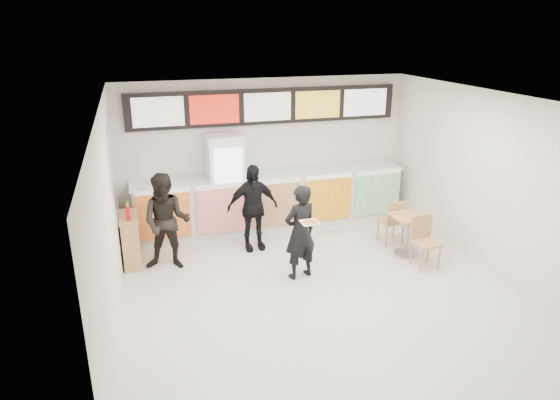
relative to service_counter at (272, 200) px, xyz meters
name	(u,v)px	position (x,y,z in m)	size (l,w,h in m)	color
floor	(327,300)	(0.00, -3.09, -0.57)	(7.00, 7.00, 0.00)	beige
ceiling	(334,103)	(0.00, -3.09, 2.43)	(7.00, 7.00, 0.00)	white
wall_back	(266,152)	(0.00, 0.41, 0.93)	(6.00, 6.00, 0.00)	silver
wall_left	(111,232)	(-3.00, -3.09, 0.93)	(7.00, 7.00, 0.00)	silver
wall_right	(504,189)	(3.00, -3.09, 0.93)	(7.00, 7.00, 0.00)	silver
service_counter	(272,200)	(0.00, 0.00, 0.00)	(5.56, 0.77, 1.14)	silver
menu_board	(267,106)	(0.00, 0.32, 1.88)	(5.50, 0.14, 0.70)	black
drinks_fridge	(226,184)	(-0.93, 0.02, 0.43)	(0.70, 0.67, 2.00)	white
mirror_panel	(113,164)	(-2.99, -0.64, 1.18)	(0.01, 2.00, 1.50)	#B2B7BF
customer_main	(300,232)	(-0.16, -2.26, 0.23)	(0.59, 0.38, 1.60)	black
customer_left	(167,222)	(-2.21, -1.30, 0.27)	(0.82, 0.64, 1.69)	black
customer_mid	(252,208)	(-0.64, -0.95, 0.24)	(0.96, 0.40, 1.63)	black
pizza_slice	(310,222)	(-0.16, -2.71, 0.58)	(0.36, 0.36, 0.02)	beige
cafe_table	(408,228)	(1.99, -2.00, -0.05)	(0.64, 1.56, 0.90)	tan
condiment_ledge	(131,239)	(-2.82, -0.94, -0.12)	(0.32, 0.80, 1.06)	tan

